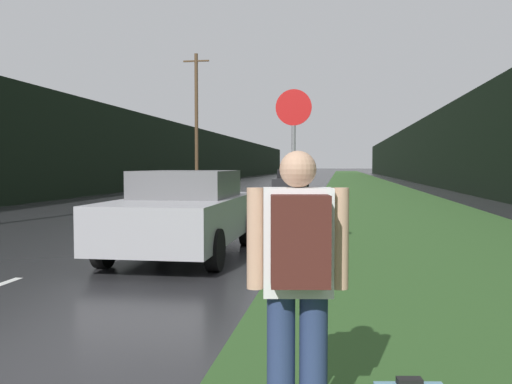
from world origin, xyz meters
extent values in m
cube|color=#2D5123|center=(6.53, 40.00, 0.01)|extent=(6.00, 240.00, 0.02)
cube|color=silver|center=(0.00, 13.03, 0.00)|extent=(0.12, 3.00, 0.01)
cube|color=silver|center=(0.00, 20.03, 0.00)|extent=(0.12, 3.00, 0.01)
cube|color=silver|center=(0.00, 27.03, 0.00)|extent=(0.12, 3.00, 0.01)
cube|color=silver|center=(0.00, 34.03, 0.00)|extent=(0.12, 3.00, 0.01)
cube|color=black|center=(-9.53, 50.00, 2.55)|extent=(2.00, 140.00, 5.11)
cube|color=black|center=(12.53, 50.00, 2.83)|extent=(2.00, 140.00, 5.65)
cylinder|color=#4C3823|center=(-5.19, 36.65, 4.62)|extent=(0.24, 0.24, 9.23)
cube|color=#4C3823|center=(-5.19, 36.65, 8.73)|extent=(1.80, 0.10, 0.10)
cylinder|color=slate|center=(3.74, 9.75, 1.15)|extent=(0.07, 0.07, 2.29)
cylinder|color=#B71414|center=(3.74, 9.75, 2.60)|extent=(0.62, 0.02, 0.62)
cylinder|color=navy|center=(4.20, 3.55, 0.43)|extent=(0.17, 0.17, 0.86)
cylinder|color=navy|center=(4.38, 3.58, 0.43)|extent=(0.17, 0.17, 0.86)
cube|color=white|center=(4.29, 3.57, 1.17)|extent=(0.42, 0.28, 0.62)
sphere|color=tan|center=(4.29, 3.57, 1.59)|extent=(0.21, 0.21, 0.21)
cylinder|color=tan|center=(4.05, 3.53, 1.19)|extent=(0.10, 0.10, 0.59)
cylinder|color=tan|center=(4.53, 3.60, 1.19)|extent=(0.10, 0.10, 0.59)
cube|color=#471E19|center=(4.32, 3.37, 1.20)|extent=(0.34, 0.22, 0.50)
cube|color=black|center=(4.95, 3.70, 0.33)|extent=(0.16, 0.09, 0.04)
cube|color=#9E9EA3|center=(1.77, 9.84, 0.66)|extent=(1.89, 4.54, 0.74)
cube|color=#5E5E61|center=(1.77, 10.07, 1.27)|extent=(1.60, 2.04, 0.48)
cylinder|color=black|center=(2.66, 8.43, 0.33)|extent=(0.20, 0.65, 0.65)
cylinder|color=black|center=(0.87, 8.43, 0.33)|extent=(0.20, 0.65, 0.65)
cylinder|color=black|center=(2.66, 11.25, 0.33)|extent=(0.20, 0.65, 0.65)
cylinder|color=black|center=(0.87, 11.25, 0.33)|extent=(0.20, 0.65, 0.65)
cube|color=black|center=(1.77, 31.80, 0.59)|extent=(1.74, 4.58, 0.58)
cube|color=black|center=(1.77, 32.03, 1.14)|extent=(1.48, 2.06, 0.52)
cylinder|color=black|center=(2.59, 30.38, 0.33)|extent=(0.20, 0.66, 0.66)
cylinder|color=black|center=(0.94, 30.38, 0.33)|extent=(0.20, 0.66, 0.66)
cylinder|color=black|center=(2.59, 33.22, 0.33)|extent=(0.20, 0.66, 0.66)
cylinder|color=black|center=(0.94, 33.22, 0.33)|extent=(0.20, 0.66, 0.66)
camera|label=1|loc=(4.53, 0.46, 1.61)|focal=38.00mm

